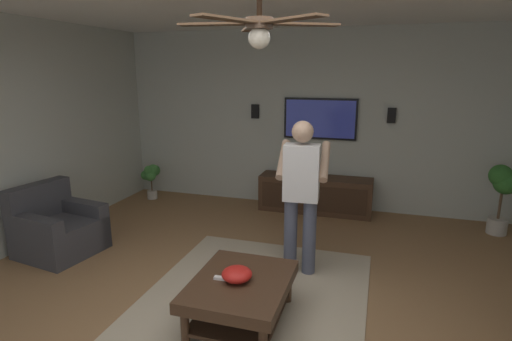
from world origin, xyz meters
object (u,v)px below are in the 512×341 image
wall_speaker_right (255,111)px  ceiling_fan (259,27)px  bowl (237,274)px  coffee_table (241,291)px  media_console (315,194)px  potted_plant_tall (505,186)px  remote_white (223,278)px  person_standing (301,189)px  wall_speaker_left (392,115)px  vase_round (305,170)px  armchair (58,230)px  tv (320,119)px  potted_plant_short (151,175)px

wall_speaker_right → ceiling_fan: ceiling_fan is taller
bowl → ceiling_fan: bearing=-81.3°
coffee_table → media_console: media_console is taller
coffee_table → ceiling_fan: ceiling_fan is taller
potted_plant_tall → remote_white: (-2.88, 2.78, -0.26)m
ceiling_fan → remote_white: bearing=99.6°
media_console → potted_plant_tall: size_ratio=1.78×
coffee_table → person_standing: 1.27m
wall_speaker_right → potted_plant_tall: bearing=-97.4°
potted_plant_tall → wall_speaker_left: bearing=72.5°
vase_round → wall_speaker_right: (0.28, 0.87, 0.83)m
ceiling_fan → person_standing: bearing=-8.1°
remote_white → wall_speaker_right: size_ratio=0.68×
media_console → bowl: media_console is taller
armchair → potted_plant_tall: (2.15, -5.18, 0.39)m
potted_plant_tall → bowl: bearing=137.0°
tv → coffee_table: bearing=-2.7°
tv → wall_speaker_left: (0.01, -1.03, 0.08)m
coffee_table → bowl: 0.17m
potted_plant_short → wall_speaker_left: bearing=-83.6°
tv → ceiling_fan: size_ratio=0.96×
tv → potted_plant_tall: (-0.44, -2.49, -0.74)m
wall_speaker_left → coffee_table: bearing=160.2°
coffee_table → remote_white: bearing=107.0°
remote_white → bowl: bearing=-171.8°
armchair → media_console: size_ratio=0.54×
remote_white → ceiling_fan: (0.05, -0.30, 2.01)m
tv → wall_speaker_left: size_ratio=5.05×
media_console → potted_plant_short: 2.76m
media_console → potted_plant_tall: bearing=85.3°
wall_speaker_right → armchair: bearing=147.7°
vase_round → potted_plant_tall: bearing=-93.8°
coffee_table → potted_plant_tall: bearing=-42.9°
tv → potted_plant_tall: bearing=79.9°
tv → potted_plant_short: bearing=-81.4°
tv → bowl: (-3.30, 0.18, -0.95)m
coffee_table → wall_speaker_right: (3.29, 0.89, 1.20)m
media_console → potted_plant_short: potted_plant_short is taller
vase_round → wall_speaker_left: 1.49m
tv → bowl: size_ratio=4.29×
wall_speaker_left → ceiling_fan: (-3.29, 1.03, 0.93)m
vase_round → ceiling_fan: size_ratio=0.19×
tv → vase_round: bearing=-32.1°
armchair → bowl: (-0.70, -2.52, 0.18)m
potted_plant_short → bowl: bearing=-138.3°
coffee_table → wall_speaker_left: wall_speaker_left is taller
remote_white → vase_round: bearing=-95.1°
vase_round → potted_plant_short: bearing=93.2°
potted_plant_tall → wall_speaker_right: (0.46, 3.53, 0.82)m
wall_speaker_right → bowl: bearing=-165.4°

